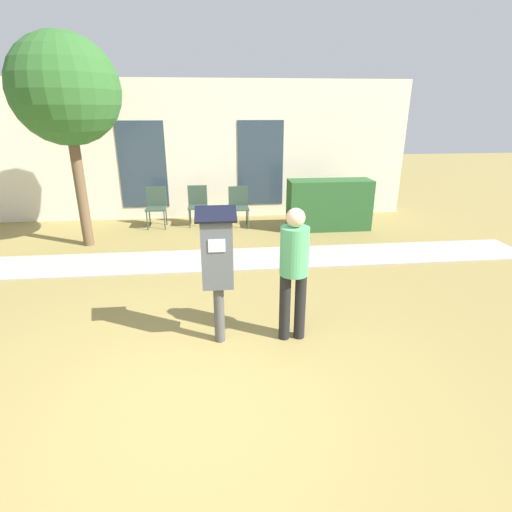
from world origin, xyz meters
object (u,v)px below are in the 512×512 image
Objects in this scene: parking_meter at (217,260)px; person_standing at (294,265)px; outdoor_chair_left at (156,204)px; outdoor_chair_right at (239,203)px; outdoor_chair_middle at (198,202)px.

person_standing is at bearing -1.66° from parking_meter.
outdoor_chair_right is at bearing 0.60° from outdoor_chair_left.
outdoor_chair_left and outdoor_chair_middle have the same top height.
outdoor_chair_left is 0.93m from outdoor_chair_middle.
person_standing is at bearing -92.43° from outdoor_chair_right.
outdoor_chair_right is (1.86, -0.16, 0.00)m from outdoor_chair_left.
outdoor_chair_right is at bearing 87.70° from person_standing.
person_standing is 4.87m from outdoor_chair_right.
parking_meter reaches higher than person_standing.
outdoor_chair_middle is at bearing 9.09° from outdoor_chair_left.
outdoor_chair_left is at bearing 107.45° from person_standing.
person_standing is at bearing -61.04° from outdoor_chair_left.
outdoor_chair_left is 1.86m from outdoor_chair_right.
outdoor_chair_left is 1.00× the size of outdoor_chair_middle.
parking_meter is at bearing -95.02° from outdoor_chair_middle.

